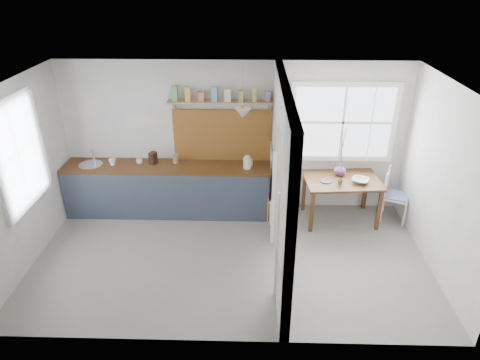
{
  "coord_description": "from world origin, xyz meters",
  "views": [
    {
      "loc": [
        0.28,
        -5.2,
        3.95
      ],
      "look_at": [
        0.12,
        0.57,
        1.02
      ],
      "focal_mm": 32.0,
      "sensor_mm": 36.0,
      "label": 1
    }
  ],
  "objects_px": {
    "chair_right": "(396,195)",
    "kettle": "(247,162)",
    "vase": "(340,169)",
    "chair_left": "(285,198)",
    "dining_table": "(340,200)"
  },
  "relations": [
    {
      "from": "chair_left",
      "to": "vase",
      "type": "distance_m",
      "value": 1.05
    },
    {
      "from": "vase",
      "to": "chair_right",
      "type": "bearing_deg",
      "value": -7.05
    },
    {
      "from": "chair_left",
      "to": "chair_right",
      "type": "xyz_separation_m",
      "value": [
        1.89,
        0.15,
        0.0
      ]
    },
    {
      "from": "kettle",
      "to": "chair_right",
      "type": "bearing_deg",
      "value": -13.4
    },
    {
      "from": "kettle",
      "to": "vase",
      "type": "height_order",
      "value": "kettle"
    },
    {
      "from": "dining_table",
      "to": "kettle",
      "type": "distance_m",
      "value": 1.7
    },
    {
      "from": "chair_left",
      "to": "vase",
      "type": "height_order",
      "value": "vase"
    },
    {
      "from": "chair_right",
      "to": "chair_left",
      "type": "bearing_deg",
      "value": 116.86
    },
    {
      "from": "chair_right",
      "to": "dining_table",
      "type": "bearing_deg",
      "value": 115.43
    },
    {
      "from": "chair_right",
      "to": "kettle",
      "type": "bearing_deg",
      "value": 111.0
    },
    {
      "from": "dining_table",
      "to": "kettle",
      "type": "bearing_deg",
      "value": 171.56
    },
    {
      "from": "dining_table",
      "to": "vase",
      "type": "bearing_deg",
      "value": 92.39
    },
    {
      "from": "kettle",
      "to": "chair_left",
      "type": "bearing_deg",
      "value": -30.33
    },
    {
      "from": "chair_right",
      "to": "vase",
      "type": "distance_m",
      "value": 1.06
    },
    {
      "from": "dining_table",
      "to": "chair_right",
      "type": "xyz_separation_m",
      "value": [
        0.95,
        0.05,
        0.07
      ]
    }
  ]
}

